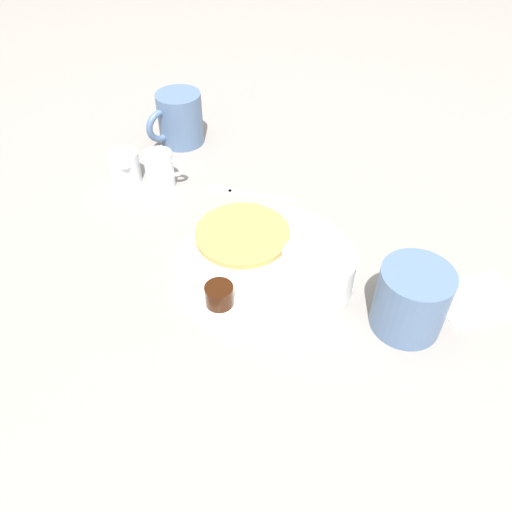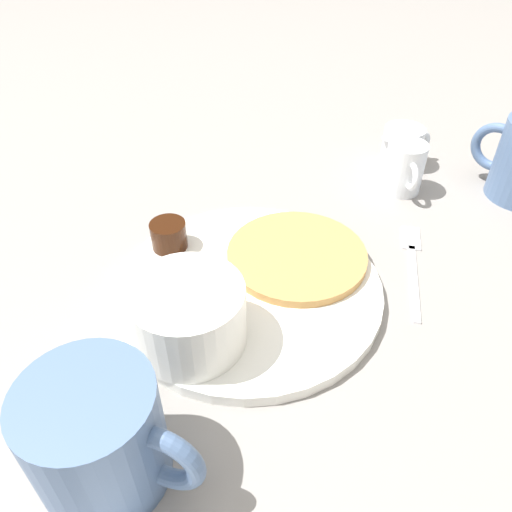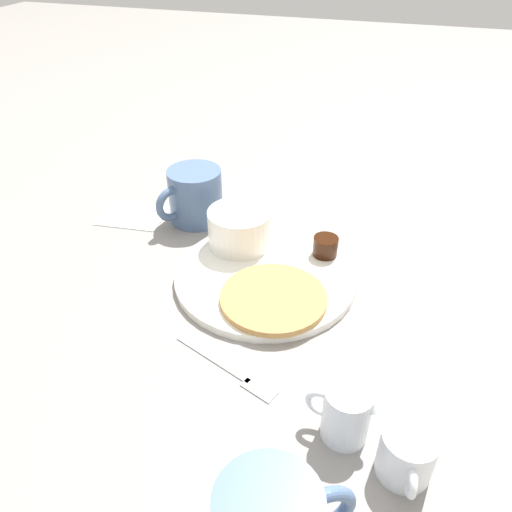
{
  "view_description": "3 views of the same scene",
  "coord_description": "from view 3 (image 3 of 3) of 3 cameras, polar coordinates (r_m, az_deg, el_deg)",
  "views": [
    {
      "loc": [
        0.08,
        0.51,
        0.51
      ],
      "look_at": [
        0.02,
        0.01,
        0.03
      ],
      "focal_mm": 35.0,
      "sensor_mm": 36.0,
      "label": 1
    },
    {
      "loc": [
        -0.35,
        0.06,
        0.35
      ],
      "look_at": [
        0.0,
        -0.01,
        0.04
      ],
      "focal_mm": 35.0,
      "sensor_mm": 36.0,
      "label": 2
    },
    {
      "loc": [
        0.16,
        -0.55,
        0.45
      ],
      "look_at": [
        -0.01,
        -0.02,
        0.05
      ],
      "focal_mm": 35.0,
      "sensor_mm": 36.0,
      "label": 3
    }
  ],
  "objects": [
    {
      "name": "fork",
      "position": [
        0.6,
        -2.38,
        -13.17
      ],
      "size": [
        0.15,
        0.07,
        0.0
      ],
      "color": "silver",
      "rests_on": "ground_plane"
    },
    {
      "name": "creamer_pitcher_far",
      "position": [
        0.52,
        16.84,
        -20.85
      ],
      "size": [
        0.05,
        0.08,
        0.06
      ],
      "color": "white",
      "rests_on": "ground_plane"
    },
    {
      "name": "ground_plane",
      "position": [
        0.73,
        1.06,
        -2.68
      ],
      "size": [
        4.0,
        4.0,
        0.0
      ],
      "primitive_type": "plane",
      "color": "gray"
    },
    {
      "name": "pancake_stack",
      "position": [
        0.67,
        2.01,
        -4.83
      ],
      "size": [
        0.14,
        0.14,
        0.01
      ],
      "color": "#B78447",
      "rests_on": "plate"
    },
    {
      "name": "coffee_mug",
      "position": [
        0.85,
        -7.07,
        6.83
      ],
      "size": [
        0.09,
        0.12,
        0.09
      ],
      "color": "slate",
      "rests_on": "ground_plane"
    },
    {
      "name": "napkin",
      "position": [
        0.9,
        -13.97,
        4.55
      ],
      "size": [
        0.12,
        0.09,
        0.0
      ],
      "color": "white",
      "rests_on": "ground_plane"
    },
    {
      "name": "plate",
      "position": [
        0.73,
        1.07,
        -2.3
      ],
      "size": [
        0.26,
        0.26,
        0.01
      ],
      "color": "white",
      "rests_on": "ground_plane"
    },
    {
      "name": "creamer_pitcher_near",
      "position": [
        0.53,
        10.19,
        -17.22
      ],
      "size": [
        0.07,
        0.05,
        0.07
      ],
      "color": "white",
      "rests_on": "ground_plane"
    },
    {
      "name": "syrup_cup",
      "position": [
        0.76,
        7.93,
        1.11
      ],
      "size": [
        0.04,
        0.04,
        0.03
      ],
      "color": "black",
      "rests_on": "plate"
    },
    {
      "name": "butter_ramekin",
      "position": [
        0.79,
        -1.22,
        3.14
      ],
      "size": [
        0.05,
        0.05,
        0.04
      ],
      "color": "white",
      "rests_on": "plate"
    },
    {
      "name": "bowl",
      "position": [
        0.77,
        -1.89,
        3.36
      ],
      "size": [
        0.1,
        0.1,
        0.06
      ],
      "color": "white",
      "rests_on": "plate"
    }
  ]
}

